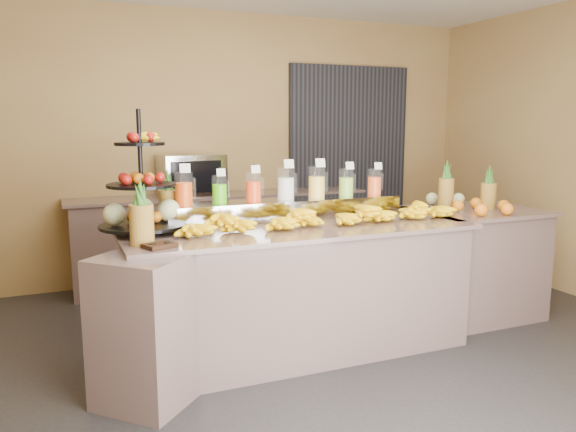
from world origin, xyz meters
TOP-DOWN VIEW (x-y plane):
  - ground at (0.00, 0.00)m, footprint 6.00×6.00m
  - room_envelope at (0.19, 0.79)m, footprint 6.04×5.02m
  - buffet_counter at (-0.12, 0.26)m, footprint 2.75×1.25m
  - right_counter at (1.70, 0.40)m, footprint 1.08×0.88m
  - back_ledge at (0.00, 2.25)m, footprint 3.10×0.55m
  - pitcher_tray at (0.03, 0.58)m, footprint 1.85×0.30m
  - juice_pitcher_orange_a at (-0.75, 0.58)m, footprint 0.13×0.13m
  - juice_pitcher_green at (-0.49, 0.58)m, footprint 0.11×0.11m
  - juice_pitcher_orange_b at (-0.23, 0.58)m, footprint 0.12×0.12m
  - juice_pitcher_milk at (0.03, 0.58)m, footprint 0.13×0.14m
  - juice_pitcher_lemon at (0.29, 0.58)m, footprint 0.13×0.14m
  - juice_pitcher_lime at (0.55, 0.58)m, footprint 0.12×0.12m
  - juice_pitcher_orange_c at (0.81, 0.58)m, footprint 0.11×0.12m
  - banana_heap at (0.19, 0.24)m, footprint 2.17×0.20m
  - fruit_stand at (-1.02, 0.46)m, footprint 0.72×0.72m
  - condiment_caddy at (-1.04, -0.06)m, footprint 0.21×0.19m
  - pineapple_left_a at (-1.13, 0.05)m, footprint 0.15×0.15m
  - pineapple_left_b at (-0.85, 0.70)m, footprint 0.13×0.13m
  - right_fruit_pile at (1.63, 0.35)m, footprint 0.50×0.48m
  - oven_warmer at (-0.32, 2.25)m, footprint 0.65×0.47m

SIDE VIEW (x-z plane):
  - ground at x=0.00m, z-range 0.00..0.00m
  - buffet_counter at x=-0.12m, z-range 0.00..0.93m
  - back_ledge at x=0.00m, z-range 0.00..0.93m
  - right_counter at x=1.70m, z-range 0.00..0.93m
  - condiment_caddy at x=-1.04m, z-range 0.93..0.96m
  - banana_heap at x=0.19m, z-range 0.91..1.09m
  - pitcher_tray at x=0.03m, z-range 0.93..1.08m
  - right_fruit_pile at x=1.63m, z-range 0.88..1.14m
  - pineapple_left_a at x=-1.13m, z-range 0.88..1.28m
  - pineapple_left_b at x=-0.85m, z-range 0.88..1.29m
  - oven_warmer at x=-0.32m, z-range 0.93..1.34m
  - fruit_stand at x=-1.02m, z-range 0.73..1.55m
  - juice_pitcher_green at x=-0.49m, z-range 1.04..1.30m
  - juice_pitcher_orange_c at x=0.81m, z-range 1.04..1.31m
  - juice_pitcher_orange_b at x=-0.23m, z-range 1.03..1.32m
  - juice_pitcher_lime at x=0.55m, z-range 1.03..1.32m
  - juice_pitcher_orange_a at x=-0.75m, z-range 1.03..1.34m
  - juice_pitcher_milk at x=0.03m, z-range 1.03..1.35m
  - juice_pitcher_lemon at x=0.29m, z-range 1.03..1.35m
  - room_envelope at x=0.19m, z-range 0.47..3.29m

